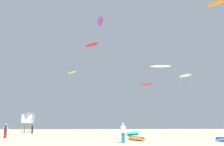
{
  "coord_description": "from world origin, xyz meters",
  "views": [
    {
      "loc": [
        -2.19,
        -14.58,
        1.69
      ],
      "look_at": [
        0.0,
        18.22,
        9.65
      ],
      "focal_mm": 33.87,
      "sensor_mm": 36.0,
      "label": 1
    }
  ],
  "objects_px": {
    "kite_aloft_2": "(160,66)",
    "kite_aloft_3": "(147,85)",
    "lifeguard_tower": "(28,117)",
    "kite_aloft_7": "(72,73)",
    "kite_grounded_mid": "(136,138)",
    "kite_aloft_5": "(185,85)",
    "person_midground": "(32,128)",
    "kite_aloft_9": "(218,2)",
    "kite_aloft_8": "(185,76)",
    "kite_aloft_4": "(92,45)",
    "person_foreground": "(123,131)",
    "kite_aloft_6": "(100,21)",
    "person_left": "(6,130)",
    "kite_grounded_near": "(133,133)"
  },
  "relations": [
    {
      "from": "kite_aloft_4",
      "to": "kite_aloft_9",
      "type": "height_order",
      "value": "kite_aloft_9"
    },
    {
      "from": "lifeguard_tower",
      "to": "kite_aloft_8",
      "type": "distance_m",
      "value": 32.37
    },
    {
      "from": "kite_grounded_near",
      "to": "kite_aloft_3",
      "type": "bearing_deg",
      "value": 56.84
    },
    {
      "from": "person_foreground",
      "to": "lifeguard_tower",
      "type": "height_order",
      "value": "lifeguard_tower"
    },
    {
      "from": "person_midground",
      "to": "kite_aloft_6",
      "type": "bearing_deg",
      "value": 123.29
    },
    {
      "from": "kite_aloft_2",
      "to": "kite_aloft_3",
      "type": "distance_m",
      "value": 5.73
    },
    {
      "from": "kite_aloft_3",
      "to": "kite_aloft_9",
      "type": "bearing_deg",
      "value": -34.14
    },
    {
      "from": "person_foreground",
      "to": "kite_aloft_9",
      "type": "distance_m",
      "value": 31.66
    },
    {
      "from": "person_foreground",
      "to": "kite_aloft_2",
      "type": "relative_size",
      "value": 0.47
    },
    {
      "from": "kite_grounded_mid",
      "to": "kite_aloft_4",
      "type": "xyz_separation_m",
      "value": [
        -5.7,
        22.36,
        19.11
      ]
    },
    {
      "from": "person_midground",
      "to": "kite_aloft_7",
      "type": "distance_m",
      "value": 19.47
    },
    {
      "from": "person_midground",
      "to": "person_foreground",
      "type": "bearing_deg",
      "value": 55.83
    },
    {
      "from": "person_midground",
      "to": "kite_aloft_7",
      "type": "relative_size",
      "value": 0.58
    },
    {
      "from": "kite_aloft_3",
      "to": "kite_aloft_5",
      "type": "bearing_deg",
      "value": 26.29
    },
    {
      "from": "lifeguard_tower",
      "to": "kite_aloft_9",
      "type": "xyz_separation_m",
      "value": [
        36.01,
        -13.62,
        20.05
      ]
    },
    {
      "from": "person_left",
      "to": "kite_aloft_9",
      "type": "relative_size",
      "value": 0.45
    },
    {
      "from": "kite_aloft_2",
      "to": "kite_aloft_8",
      "type": "height_order",
      "value": "kite_aloft_2"
    },
    {
      "from": "kite_grounded_near",
      "to": "kite_aloft_4",
      "type": "bearing_deg",
      "value": 123.2
    },
    {
      "from": "kite_aloft_9",
      "to": "kite_aloft_7",
      "type": "bearing_deg",
      "value": 143.72
    },
    {
      "from": "kite_aloft_4",
      "to": "kite_grounded_near",
      "type": "bearing_deg",
      "value": -56.8
    },
    {
      "from": "person_left",
      "to": "kite_aloft_4",
      "type": "distance_m",
      "value": 27.32
    },
    {
      "from": "kite_aloft_7",
      "to": "kite_aloft_9",
      "type": "distance_m",
      "value": 36.01
    },
    {
      "from": "person_midground",
      "to": "kite_aloft_9",
      "type": "height_order",
      "value": "kite_aloft_9"
    },
    {
      "from": "kite_grounded_mid",
      "to": "kite_aloft_9",
      "type": "relative_size",
      "value": 0.89
    },
    {
      "from": "person_foreground",
      "to": "person_midground",
      "type": "bearing_deg",
      "value": 2.94
    },
    {
      "from": "kite_grounded_near",
      "to": "kite_aloft_2",
      "type": "relative_size",
      "value": 1.28
    },
    {
      "from": "kite_aloft_2",
      "to": "person_midground",
      "type": "bearing_deg",
      "value": 168.25
    },
    {
      "from": "person_foreground",
      "to": "kite_aloft_7",
      "type": "relative_size",
      "value": 0.62
    },
    {
      "from": "kite_aloft_3",
      "to": "kite_aloft_6",
      "type": "height_order",
      "value": "kite_aloft_6"
    },
    {
      "from": "person_foreground",
      "to": "kite_grounded_near",
      "type": "height_order",
      "value": "person_foreground"
    },
    {
      "from": "kite_aloft_2",
      "to": "kite_aloft_3",
      "type": "height_order",
      "value": "kite_aloft_2"
    },
    {
      "from": "person_midground",
      "to": "kite_aloft_7",
      "type": "height_order",
      "value": "kite_aloft_7"
    },
    {
      "from": "kite_aloft_4",
      "to": "kite_aloft_7",
      "type": "distance_m",
      "value": 10.45
    },
    {
      "from": "person_midground",
      "to": "kite_aloft_3",
      "type": "distance_m",
      "value": 22.98
    },
    {
      "from": "person_midground",
      "to": "kite_aloft_4",
      "type": "bearing_deg",
      "value": 137.8
    },
    {
      "from": "kite_grounded_mid",
      "to": "kite_aloft_5",
      "type": "distance_m",
      "value": 28.84
    },
    {
      "from": "person_midground",
      "to": "kite_aloft_4",
      "type": "relative_size",
      "value": 0.45
    },
    {
      "from": "lifeguard_tower",
      "to": "kite_aloft_4",
      "type": "distance_m",
      "value": 20.82
    },
    {
      "from": "kite_grounded_near",
      "to": "kite_aloft_2",
      "type": "height_order",
      "value": "kite_aloft_2"
    },
    {
      "from": "kite_grounded_near",
      "to": "kite_aloft_3",
      "type": "xyz_separation_m",
      "value": [
        3.99,
        6.1,
        9.01
      ]
    },
    {
      "from": "kite_grounded_mid",
      "to": "kite_aloft_8",
      "type": "relative_size",
      "value": 1.43
    },
    {
      "from": "person_midground",
      "to": "kite_grounded_mid",
      "type": "relative_size",
      "value": 0.49
    },
    {
      "from": "person_left",
      "to": "kite_aloft_8",
      "type": "bearing_deg",
      "value": 113.18
    },
    {
      "from": "kite_grounded_mid",
      "to": "kite_grounded_near",
      "type": "bearing_deg",
      "value": 82.24
    },
    {
      "from": "kite_grounded_near",
      "to": "lifeguard_tower",
      "type": "xyz_separation_m",
      "value": [
        -20.23,
        11.73,
        2.77
      ]
    },
    {
      "from": "kite_aloft_7",
      "to": "person_midground",
      "type": "bearing_deg",
      "value": -111.07
    },
    {
      "from": "kite_aloft_3",
      "to": "kite_aloft_5",
      "type": "height_order",
      "value": "kite_aloft_5"
    },
    {
      "from": "person_foreground",
      "to": "person_midground",
      "type": "distance_m",
      "value": 24.56
    },
    {
      "from": "lifeguard_tower",
      "to": "kite_aloft_7",
      "type": "height_order",
      "value": "kite_aloft_7"
    },
    {
      "from": "kite_aloft_3",
      "to": "kite_aloft_9",
      "type": "distance_m",
      "value": 19.84
    }
  ]
}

